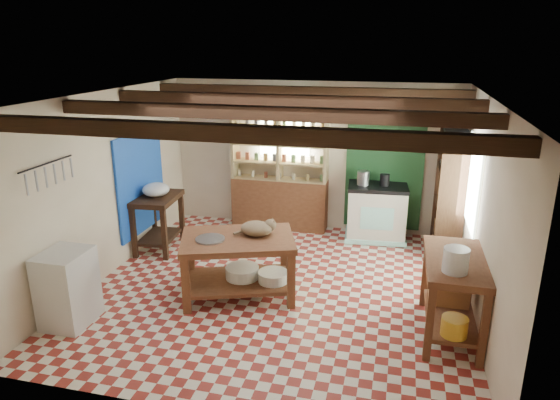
% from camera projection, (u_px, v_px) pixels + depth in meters
% --- Properties ---
extents(floor, '(5.00, 5.00, 0.02)m').
position_uv_depth(floor, '(278.00, 289.00, 6.85)').
color(floor, maroon).
rests_on(floor, ground).
extents(ceiling, '(5.00, 5.00, 0.02)m').
position_uv_depth(ceiling, '(278.00, 96.00, 6.05)').
color(ceiling, '#414145').
rests_on(ceiling, wall_back).
extents(wall_back, '(5.00, 0.04, 2.60)m').
position_uv_depth(wall_back, '(313.00, 156.00, 8.76)').
color(wall_back, beige).
rests_on(wall_back, floor).
extents(wall_front, '(5.00, 0.04, 2.60)m').
position_uv_depth(wall_front, '(206.00, 287.00, 4.13)').
color(wall_front, beige).
rests_on(wall_front, floor).
extents(wall_left, '(0.04, 5.00, 2.60)m').
position_uv_depth(wall_left, '(106.00, 185.00, 7.01)').
color(wall_left, beige).
rests_on(wall_left, floor).
extents(wall_right, '(0.04, 5.00, 2.60)m').
position_uv_depth(wall_right, '(484.00, 213.00, 5.88)').
color(wall_right, beige).
rests_on(wall_right, floor).
extents(ceiling_beams, '(5.00, 3.80, 0.15)m').
position_uv_depth(ceiling_beams, '(278.00, 106.00, 6.09)').
color(ceiling_beams, '#351F12').
rests_on(ceiling_beams, ceiling).
extents(blue_wall_patch, '(0.04, 1.40, 1.60)m').
position_uv_depth(blue_wall_patch, '(141.00, 182.00, 7.90)').
color(blue_wall_patch, blue).
rests_on(blue_wall_patch, wall_left).
extents(green_wall_patch, '(1.30, 0.04, 2.30)m').
position_uv_depth(green_wall_patch, '(385.00, 164.00, 8.46)').
color(green_wall_patch, '#1C4622').
rests_on(green_wall_patch, wall_back).
extents(window_back, '(0.90, 0.02, 0.80)m').
position_uv_depth(window_back, '(285.00, 133.00, 8.73)').
color(window_back, silver).
rests_on(window_back, wall_back).
extents(window_right, '(0.02, 1.30, 1.20)m').
position_uv_depth(window_right, '(473.00, 183.00, 6.78)').
color(window_right, silver).
rests_on(window_right, wall_right).
extents(utensil_rail, '(0.06, 0.90, 0.28)m').
position_uv_depth(utensil_rail, '(48.00, 174.00, 5.74)').
color(utensil_rail, black).
rests_on(utensil_rail, wall_left).
extents(pot_rack, '(0.86, 0.12, 0.36)m').
position_uv_depth(pot_rack, '(387.00, 112.00, 7.79)').
color(pot_rack, black).
rests_on(pot_rack, ceiling).
extents(shelving_unit, '(1.70, 0.34, 2.20)m').
position_uv_depth(shelving_unit, '(280.00, 168.00, 8.77)').
color(shelving_unit, tan).
rests_on(shelving_unit, floor).
extents(tall_rack, '(0.40, 0.86, 2.00)m').
position_uv_depth(tall_rack, '(450.00, 193.00, 7.69)').
color(tall_rack, '#351F12').
rests_on(tall_rack, floor).
extents(work_table, '(1.68, 1.39, 0.82)m').
position_uv_depth(work_table, '(238.00, 266.00, 6.57)').
color(work_table, brown).
rests_on(work_table, floor).
extents(stove, '(1.02, 0.73, 0.95)m').
position_uv_depth(stove, '(376.00, 212.00, 8.42)').
color(stove, beige).
rests_on(stove, floor).
extents(prep_table, '(0.69, 0.94, 0.90)m').
position_uv_depth(prep_table, '(159.00, 223.00, 8.00)').
color(prep_table, '#351F12').
rests_on(prep_table, floor).
extents(white_cabinet, '(0.51, 0.61, 0.91)m').
position_uv_depth(white_cabinet, '(67.00, 288.00, 5.89)').
color(white_cabinet, silver).
rests_on(white_cabinet, floor).
extents(right_counter, '(0.66, 1.31, 0.94)m').
position_uv_depth(right_counter, '(452.00, 296.00, 5.67)').
color(right_counter, brown).
rests_on(right_counter, floor).
extents(cat, '(0.52, 0.48, 0.19)m').
position_uv_depth(cat, '(257.00, 229.00, 6.48)').
color(cat, '#947856').
rests_on(cat, work_table).
extents(steel_tray, '(0.48, 0.48, 0.02)m').
position_uv_depth(steel_tray, '(210.00, 239.00, 6.36)').
color(steel_tray, '#98999F').
rests_on(steel_tray, work_table).
extents(basin_large, '(0.57, 0.57, 0.16)m').
position_uv_depth(basin_large, '(242.00, 272.00, 6.65)').
color(basin_large, silver).
rests_on(basin_large, work_table).
extents(basin_small, '(0.50, 0.50, 0.14)m').
position_uv_depth(basin_small, '(273.00, 277.00, 6.55)').
color(basin_small, silver).
rests_on(basin_small, work_table).
extents(kettle_left, '(0.22, 0.22, 0.23)m').
position_uv_depth(kettle_left, '(363.00, 178.00, 8.28)').
color(kettle_left, '#98999F').
rests_on(kettle_left, stove).
extents(kettle_right, '(0.17, 0.17, 0.20)m').
position_uv_depth(kettle_right, '(385.00, 180.00, 8.23)').
color(kettle_right, black).
rests_on(kettle_right, stove).
extents(enamel_bowl, '(0.46, 0.46, 0.21)m').
position_uv_depth(enamel_bowl, '(156.00, 190.00, 7.83)').
color(enamel_bowl, silver).
rests_on(enamel_bowl, prep_table).
extents(white_bucket, '(0.27, 0.27, 0.26)m').
position_uv_depth(white_bucket, '(456.00, 260.00, 5.18)').
color(white_bucket, silver).
rests_on(white_bucket, right_counter).
extents(wicker_basket, '(0.45, 0.36, 0.31)m').
position_uv_depth(wicker_basket, '(449.00, 289.00, 5.97)').
color(wicker_basket, '#A16A40').
rests_on(wicker_basket, right_counter).
extents(yellow_tub, '(0.28, 0.28, 0.20)m').
position_uv_depth(yellow_tub, '(454.00, 326.00, 5.29)').
color(yellow_tub, gold).
rests_on(yellow_tub, right_counter).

